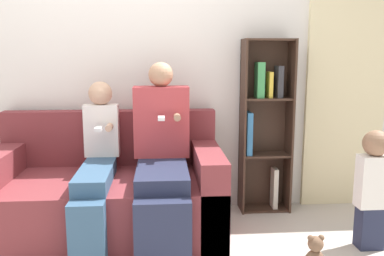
# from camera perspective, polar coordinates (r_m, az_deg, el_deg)

# --- Properties ---
(back_wall) EXTENTS (10.00, 0.06, 2.55)m
(back_wall) POSITION_cam_1_polar(r_m,az_deg,el_deg) (3.53, -10.32, 8.92)
(back_wall) COLOR silver
(back_wall) RESTS_ON ground_plane
(curtain_panel) EXTENTS (0.71, 0.04, 2.22)m
(curtain_panel) POSITION_cam_1_polar(r_m,az_deg,el_deg) (3.82, 20.82, 6.02)
(curtain_panel) COLOR beige
(curtain_panel) RESTS_ON ground_plane
(couch) EXTENTS (1.73, 0.95, 0.89)m
(couch) POSITION_cam_1_polar(r_m,az_deg,el_deg) (3.20, -11.89, -9.21)
(couch) COLOR maroon
(couch) RESTS_ON ground_plane
(adult_seated) EXTENTS (0.43, 0.90, 1.29)m
(adult_seated) POSITION_cam_1_polar(r_m,az_deg,el_deg) (3.00, -4.25, -3.11)
(adult_seated) COLOR #232842
(adult_seated) RESTS_ON ground_plane
(child_seated) EXTENTS (0.27, 0.93, 1.14)m
(child_seated) POSITION_cam_1_polar(r_m,az_deg,el_deg) (3.02, -13.27, -4.84)
(child_seated) COLOR #335170
(child_seated) RESTS_ON ground_plane
(toddler_standing) EXTENTS (0.21, 0.18, 0.84)m
(toddler_standing) POSITION_cam_1_polar(r_m,az_deg,el_deg) (3.09, 24.03, -7.35)
(toddler_standing) COLOR #232842
(toddler_standing) RESTS_ON ground_plane
(bookshelf) EXTENTS (0.42, 0.23, 1.48)m
(bookshelf) POSITION_cam_1_polar(r_m,az_deg,el_deg) (3.54, 10.14, 0.57)
(bookshelf) COLOR #3D281E
(bookshelf) RESTS_ON ground_plane
(teddy_bear) EXTENTS (0.13, 0.10, 0.25)m
(teddy_bear) POSITION_cam_1_polar(r_m,az_deg,el_deg) (2.74, 16.87, -16.76)
(teddy_bear) COLOR brown
(teddy_bear) RESTS_ON ground_plane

